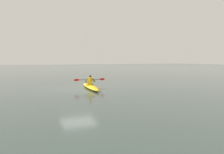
% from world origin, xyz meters
% --- Properties ---
extents(ground_plane, '(160.00, 160.00, 0.00)m').
position_xyz_m(ground_plane, '(0.00, 0.00, 0.00)').
color(ground_plane, '#384742').
extents(kayak, '(1.14, 4.59, 0.27)m').
position_xyz_m(kayak, '(-0.90, 0.13, 0.14)').
color(kayak, '#EAB214').
rests_on(kayak, ground).
extents(kayaker, '(2.35, 0.53, 0.74)m').
position_xyz_m(kayaker, '(-0.91, 0.04, 0.58)').
color(kayaker, yellow).
rests_on(kayaker, kayak).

